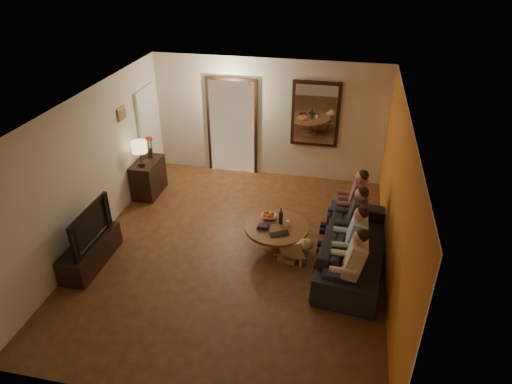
% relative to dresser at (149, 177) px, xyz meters
% --- Properties ---
extents(floor, '(5.00, 6.00, 0.01)m').
position_rel_dresser_xyz_m(floor, '(2.25, -1.59, -0.37)').
color(floor, '#492E13').
rests_on(floor, ground).
extents(ceiling, '(5.00, 6.00, 0.01)m').
position_rel_dresser_xyz_m(ceiling, '(2.25, -1.59, 2.23)').
color(ceiling, white).
rests_on(ceiling, back_wall).
extents(back_wall, '(5.00, 0.02, 2.60)m').
position_rel_dresser_xyz_m(back_wall, '(2.25, 1.41, 0.93)').
color(back_wall, beige).
rests_on(back_wall, floor).
extents(front_wall, '(5.00, 0.02, 2.60)m').
position_rel_dresser_xyz_m(front_wall, '(2.25, -4.59, 0.93)').
color(front_wall, beige).
rests_on(front_wall, floor).
extents(left_wall, '(0.02, 6.00, 2.60)m').
position_rel_dresser_xyz_m(left_wall, '(-0.25, -1.59, 0.93)').
color(left_wall, beige).
rests_on(left_wall, floor).
extents(right_wall, '(0.02, 6.00, 2.60)m').
position_rel_dresser_xyz_m(right_wall, '(4.75, -1.59, 0.93)').
color(right_wall, beige).
rests_on(right_wall, floor).
extents(orange_accent, '(0.01, 6.00, 2.60)m').
position_rel_dresser_xyz_m(orange_accent, '(4.74, -1.59, 0.93)').
color(orange_accent, '#C65421').
rests_on(orange_accent, right_wall).
extents(kitchen_doorway, '(1.00, 0.06, 2.10)m').
position_rel_dresser_xyz_m(kitchen_doorway, '(1.45, 1.39, 0.68)').
color(kitchen_doorway, '#FFE0A5').
rests_on(kitchen_doorway, floor).
extents(door_trim, '(1.12, 0.04, 2.22)m').
position_rel_dresser_xyz_m(door_trim, '(1.45, 1.38, 0.68)').
color(door_trim, black).
rests_on(door_trim, floor).
extents(fridge_glimpse, '(0.45, 0.03, 1.70)m').
position_rel_dresser_xyz_m(fridge_glimpse, '(1.70, 1.39, 0.53)').
color(fridge_glimpse, silver).
rests_on(fridge_glimpse, floor).
extents(mirror_frame, '(1.00, 0.05, 1.40)m').
position_rel_dresser_xyz_m(mirror_frame, '(3.25, 1.37, 1.13)').
color(mirror_frame, black).
rests_on(mirror_frame, back_wall).
extents(mirror_glass, '(0.86, 0.02, 1.26)m').
position_rel_dresser_xyz_m(mirror_glass, '(3.25, 1.34, 1.13)').
color(mirror_glass, white).
rests_on(mirror_glass, back_wall).
extents(white_door, '(0.06, 0.85, 2.04)m').
position_rel_dresser_xyz_m(white_door, '(-0.21, 0.71, 0.65)').
color(white_door, white).
rests_on(white_door, floor).
extents(framed_art, '(0.03, 0.28, 0.24)m').
position_rel_dresser_xyz_m(framed_art, '(-0.22, -0.29, 1.48)').
color(framed_art, '#B28C33').
rests_on(framed_art, left_wall).
extents(art_canvas, '(0.01, 0.22, 0.18)m').
position_rel_dresser_xyz_m(art_canvas, '(-0.21, -0.29, 1.48)').
color(art_canvas, brown).
rests_on(art_canvas, left_wall).
extents(dresser, '(0.45, 0.83, 0.74)m').
position_rel_dresser_xyz_m(dresser, '(0.00, 0.00, 0.00)').
color(dresser, black).
rests_on(dresser, floor).
extents(table_lamp, '(0.30, 0.30, 0.54)m').
position_rel_dresser_xyz_m(table_lamp, '(0.00, -0.22, 0.64)').
color(table_lamp, beige).
rests_on(table_lamp, dresser).
extents(flower_vase, '(0.14, 0.14, 0.44)m').
position_rel_dresser_xyz_m(flower_vase, '(0.00, 0.22, 0.59)').
color(flower_vase, red).
rests_on(flower_vase, dresser).
extents(tv_stand, '(0.45, 1.29, 0.43)m').
position_rel_dresser_xyz_m(tv_stand, '(0.00, -2.39, -0.15)').
color(tv_stand, black).
rests_on(tv_stand, floor).
extents(tv, '(1.12, 0.15, 0.64)m').
position_rel_dresser_xyz_m(tv, '(0.00, -2.39, 0.38)').
color(tv, black).
rests_on(tv, tv_stand).
extents(sofa, '(2.52, 1.24, 0.71)m').
position_rel_dresser_xyz_m(sofa, '(4.25, -1.53, -0.02)').
color(sofa, black).
rests_on(sofa, floor).
extents(person_a, '(0.60, 0.40, 1.20)m').
position_rel_dresser_xyz_m(person_a, '(4.15, -2.43, 0.23)').
color(person_a, tan).
rests_on(person_a, sofa).
extents(person_b, '(0.60, 0.40, 1.20)m').
position_rel_dresser_xyz_m(person_b, '(4.15, -1.83, 0.23)').
color(person_b, tan).
rests_on(person_b, sofa).
extents(person_c, '(0.60, 0.40, 1.20)m').
position_rel_dresser_xyz_m(person_c, '(4.15, -1.23, 0.23)').
color(person_c, tan).
rests_on(person_c, sofa).
extents(person_d, '(0.60, 0.40, 1.20)m').
position_rel_dresser_xyz_m(person_d, '(4.15, -0.63, 0.23)').
color(person_d, tan).
rests_on(person_d, sofa).
extents(dog, '(0.60, 0.38, 0.56)m').
position_rel_dresser_xyz_m(dog, '(3.27, -1.68, -0.09)').
color(dog, '#AA8B4E').
rests_on(dog, floor).
extents(coffee_table, '(1.18, 1.18, 0.45)m').
position_rel_dresser_xyz_m(coffee_table, '(2.92, -1.34, -0.14)').
color(coffee_table, brown).
rests_on(coffee_table, floor).
extents(bowl, '(0.26, 0.26, 0.06)m').
position_rel_dresser_xyz_m(bowl, '(2.74, -1.12, 0.11)').
color(bowl, white).
rests_on(bowl, coffee_table).
extents(oranges, '(0.20, 0.20, 0.08)m').
position_rel_dresser_xyz_m(oranges, '(2.74, -1.12, 0.18)').
color(oranges, '#FF5A15').
rests_on(oranges, bowl).
extents(wine_bottle, '(0.07, 0.07, 0.31)m').
position_rel_dresser_xyz_m(wine_bottle, '(2.97, -1.24, 0.24)').
color(wine_bottle, black).
rests_on(wine_bottle, coffee_table).
extents(wine_glass, '(0.06, 0.06, 0.10)m').
position_rel_dresser_xyz_m(wine_glass, '(3.10, -1.29, 0.13)').
color(wine_glass, silver).
rests_on(wine_glass, coffee_table).
extents(book_stack, '(0.20, 0.15, 0.07)m').
position_rel_dresser_xyz_m(book_stack, '(2.70, -1.44, 0.12)').
color(book_stack, black).
rests_on(book_stack, coffee_table).
extents(laptop, '(0.39, 0.34, 0.03)m').
position_rel_dresser_xyz_m(laptop, '(3.02, -1.62, 0.09)').
color(laptop, black).
rests_on(laptop, coffee_table).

